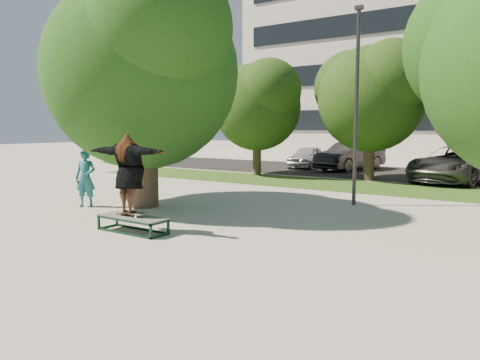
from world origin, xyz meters
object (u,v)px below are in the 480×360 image
Objects in this scene: car_dark at (350,156)px; car_grey at (457,164)px; car_silver_a at (307,157)px; bystander at (86,178)px; tree_left at (142,62)px; lamppost at (356,104)px; grind_box at (133,224)px.

car_dark is 0.85× the size of car_grey.
car_dark is at bearing -7.73° from car_silver_a.
bystander is 16.58m from car_silver_a.
car_silver_a is at bearing -168.06° from car_dark.
tree_left reaches higher than car_grey.
car_dark is at bearing 87.68° from tree_left.
lamppost is 1.24× the size of car_dark.
grind_box is at bearing -72.27° from car_dark.
grind_box is at bearing -48.29° from tree_left.
car_grey is at bearing -13.77° from car_dark.
car_silver_a is at bearing 68.39° from bystander.
car_dark is at bearing 58.95° from bystander.
bystander is (-6.66, -5.07, -2.26)m from lamppost.
tree_left is 1.22× the size of car_grey.
grind_box is 15.82m from car_grey.
car_silver_a is 9.39m from car_grey.
tree_left is 5.63m from grind_box.
car_grey is at bearing -26.16° from car_silver_a.
grind_box is at bearing -94.28° from car_grey.
lamppost is 12.63m from car_dark.
car_grey is at bearing 74.12° from grind_box.
bystander is 15.86m from car_grey.
grind_box is 1.01× the size of bystander.
car_silver_a is (-2.12, 15.41, -3.76)m from tree_left.
bystander is at bearing -84.90° from car_dark.
bystander is at bearing 157.22° from grind_box.
bystander is at bearing -109.36° from car_grey.
lamppost is (5.29, 3.91, -1.27)m from tree_left.
car_dark is (2.74, 0.00, 0.16)m from car_silver_a.
lamppost is at bearing -64.94° from car_silver_a.
tree_left reaches higher than bystander.
car_silver_a is at bearing 97.82° from tree_left.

